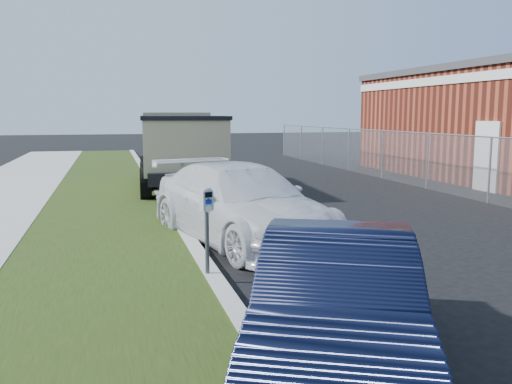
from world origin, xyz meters
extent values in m
plane|color=black|center=(0.00, 0.00, 0.00)|extent=(120.00, 120.00, 0.00)
cube|color=#97978F|center=(-2.60, 2.00, 0.07)|extent=(0.25, 50.00, 0.15)
cube|color=#1C330E|center=(-4.20, 2.00, 0.07)|extent=(3.00, 50.00, 0.13)
plane|color=slate|center=(6.00, 7.00, 0.90)|extent=(0.00, 30.00, 30.00)
cylinder|color=#8D929A|center=(6.00, 7.00, 1.80)|extent=(0.04, 30.00, 0.04)
cylinder|color=#8D929A|center=(6.00, 4.00, 0.90)|extent=(0.06, 0.06, 1.80)
cylinder|color=#8D929A|center=(6.00, 7.00, 0.90)|extent=(0.06, 0.06, 1.80)
cylinder|color=#8D929A|center=(6.00, 10.00, 0.90)|extent=(0.06, 0.06, 1.80)
cylinder|color=#8D929A|center=(6.00, 13.00, 0.90)|extent=(0.06, 0.06, 1.80)
cylinder|color=#8D929A|center=(6.00, 16.00, 0.90)|extent=(0.06, 0.06, 1.80)
cylinder|color=#8D929A|center=(6.00, 19.00, 0.90)|extent=(0.06, 0.06, 1.80)
cylinder|color=#8D929A|center=(6.00, 22.00, 0.90)|extent=(0.06, 0.06, 1.80)
cube|color=silver|center=(7.48, 8.00, 3.60)|extent=(0.06, 14.00, 0.30)
cube|color=silver|center=(7.45, 6.00, 1.10)|extent=(0.08, 1.10, 2.20)
cylinder|color=#3F4247|center=(-2.67, -1.02, 0.58)|extent=(0.08, 0.08, 0.93)
cube|color=gray|center=(-2.67, -1.02, 1.20)|extent=(0.19, 0.16, 0.28)
ellipsoid|color=gray|center=(-2.67, -1.02, 1.34)|extent=(0.20, 0.17, 0.11)
cube|color=black|center=(-2.65, -1.07, 1.30)|extent=(0.11, 0.05, 0.07)
cube|color=navy|center=(-2.65, -1.07, 1.20)|extent=(0.10, 0.04, 0.06)
cylinder|color=silver|center=(-2.65, -1.07, 1.09)|extent=(0.10, 0.04, 0.10)
cube|color=#3F4247|center=(-2.65, -1.07, 1.22)|extent=(0.04, 0.02, 0.05)
imported|color=silver|center=(-1.59, 1.46, 0.74)|extent=(3.28, 5.43, 1.47)
imported|color=black|center=(-1.97, -4.01, 0.66)|extent=(2.89, 4.24, 1.32)
cube|color=black|center=(-1.79, 8.72, 0.70)|extent=(2.50, 6.31, 0.34)
cube|color=tan|center=(-1.66, 10.94, 1.50)|extent=(2.38, 1.88, 1.94)
cube|color=black|center=(-1.66, 10.94, 1.89)|extent=(2.41, 1.90, 0.58)
cube|color=tan|center=(-1.83, 7.94, 1.50)|extent=(2.56, 4.20, 1.55)
cube|color=black|center=(-1.83, 7.94, 2.31)|extent=(2.67, 4.30, 0.12)
cube|color=black|center=(-1.60, 11.86, 0.63)|extent=(2.33, 0.28, 0.29)
cylinder|color=black|center=(-2.77, 10.91, 0.48)|extent=(0.37, 0.99, 0.97)
cylinder|color=black|center=(-0.55, 10.78, 0.48)|extent=(0.37, 0.99, 0.97)
cylinder|color=black|center=(-2.93, 8.30, 0.48)|extent=(0.37, 0.99, 0.97)
cylinder|color=black|center=(-0.71, 8.17, 0.48)|extent=(0.37, 0.99, 0.97)
cylinder|color=black|center=(-3.03, 6.56, 0.48)|extent=(0.37, 0.99, 0.97)
cylinder|color=black|center=(-0.81, 6.43, 0.48)|extent=(0.37, 0.99, 0.97)
camera|label=1|loc=(-3.97, -8.47, 2.41)|focal=38.00mm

